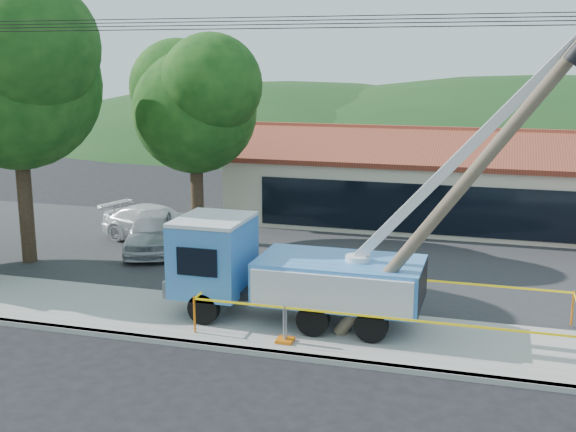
% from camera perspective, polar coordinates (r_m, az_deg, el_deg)
% --- Properties ---
extents(ground, '(120.00, 120.00, 0.00)m').
position_cam_1_polar(ground, '(18.08, -2.86, -13.61)').
color(ground, black).
rests_on(ground, ground).
extents(curb, '(60.00, 0.25, 0.15)m').
position_cam_1_polar(curb, '(19.86, -0.84, -10.87)').
color(curb, '#A8A59D').
rests_on(curb, ground).
extents(sidewalk, '(60.00, 4.00, 0.15)m').
position_cam_1_polar(sidewalk, '(21.54, 0.67, -8.95)').
color(sidewalk, '#A8A59D').
rests_on(sidewalk, ground).
extents(parking_lot, '(60.00, 12.00, 0.10)m').
position_cam_1_polar(parking_lot, '(28.94, 4.96, -3.41)').
color(parking_lot, '#28282B').
rests_on(parking_lot, ground).
extents(strip_mall, '(22.50, 8.53, 4.67)m').
position_cam_1_polar(strip_mall, '(35.84, 13.87, 2.36)').
color(strip_mall, beige).
rests_on(strip_mall, ground).
extents(tree_west_near, '(7.56, 6.72, 10.80)m').
position_cam_1_polar(tree_west_near, '(29.10, -20.79, 10.85)').
color(tree_west_near, '#332316').
rests_on(tree_west_near, ground).
extents(tree_lot, '(6.30, 5.60, 8.94)m').
position_cam_1_polar(tree_lot, '(30.96, -7.40, 9.16)').
color(tree_lot, '#332316').
rests_on(tree_lot, ground).
extents(hill_west, '(78.40, 56.00, 28.00)m').
position_cam_1_polar(hill_west, '(73.65, 0.15, 6.27)').
color(hill_west, '#143715').
rests_on(hill_west, ground).
extents(hill_center, '(89.60, 64.00, 32.00)m').
position_cam_1_polar(hill_center, '(70.91, 20.03, 5.28)').
color(hill_center, '#143715').
rests_on(hill_center, ground).
extents(utility_truck, '(12.13, 4.04, 9.17)m').
position_cam_1_polar(utility_truck, '(21.63, 0.21, -4.06)').
color(utility_truck, black).
rests_on(utility_truck, ground).
extents(leaning_pole, '(6.79, 1.97, 9.12)m').
position_cam_1_polar(leaning_pole, '(19.39, 14.63, 3.52)').
color(leaning_pole, brown).
rests_on(leaning_pole, ground).
extents(caution_tape, '(10.56, 3.69, 1.07)m').
position_cam_1_polar(caution_tape, '(21.29, 7.75, -6.87)').
color(caution_tape, '#D9650B').
rests_on(caution_tape, ground).
extents(car_silver, '(3.53, 5.23, 1.65)m').
position_cam_1_polar(car_silver, '(30.34, -10.64, -2.93)').
color(car_silver, '#A5A8AD').
rests_on(car_silver, ground).
extents(car_white, '(5.72, 3.63, 1.54)m').
position_cam_1_polar(car_white, '(31.79, -10.28, -2.20)').
color(car_white, white).
rests_on(car_white, ground).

